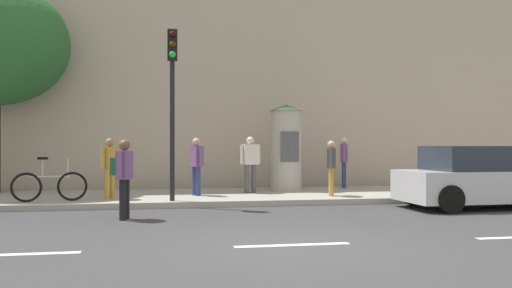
% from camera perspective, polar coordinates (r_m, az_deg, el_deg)
% --- Properties ---
extents(ground_plane, '(80.00, 80.00, 0.00)m').
position_cam_1_polar(ground_plane, '(8.17, 3.98, -10.92)').
color(ground_plane, '#38383A').
extents(sidewalk_curb, '(36.00, 4.00, 0.15)m').
position_cam_1_polar(sidewalk_curb, '(14.99, -2.53, -5.70)').
color(sidewalk_curb, '#9E9B93').
rests_on(sidewalk_curb, ground_plane).
extents(lane_markings, '(25.80, 0.16, 0.01)m').
position_cam_1_polar(lane_markings, '(8.17, 3.98, -10.89)').
color(lane_markings, silver).
rests_on(lane_markings, ground_plane).
extents(building_backdrop, '(36.00, 5.00, 9.43)m').
position_cam_1_polar(building_backdrop, '(20.14, -4.40, 8.97)').
color(building_backdrop, '#B7A893').
rests_on(building_backdrop, ground_plane).
extents(traffic_light, '(0.24, 0.45, 4.20)m').
position_cam_1_polar(traffic_light, '(13.11, -9.09, 6.24)').
color(traffic_light, black).
rests_on(traffic_light, sidewalk_curb).
extents(poster_column, '(1.03, 1.03, 2.63)m').
position_cam_1_polar(poster_column, '(16.07, 3.29, -0.30)').
color(poster_column, '#B2ADA3').
rests_on(poster_column, sidewalk_curb).
extents(pedestrian_in_dark_shirt, '(0.46, 0.56, 1.64)m').
position_cam_1_polar(pedestrian_in_dark_shirt, '(11.12, -14.22, -2.99)').
color(pedestrian_in_dark_shirt, black).
rests_on(pedestrian_in_dark_shirt, ground_plane).
extents(pedestrian_in_red_top, '(0.39, 0.60, 1.63)m').
position_cam_1_polar(pedestrian_in_red_top, '(17.18, 9.54, -1.53)').
color(pedestrian_in_red_top, navy).
rests_on(pedestrian_in_red_top, sidewalk_curb).
extents(pedestrian_in_light_jacket, '(0.62, 0.48, 1.63)m').
position_cam_1_polar(pedestrian_in_light_jacket, '(15.18, -0.66, -1.67)').
color(pedestrian_in_light_jacket, '#4C4C51').
rests_on(pedestrian_in_light_jacket, sidewalk_curb).
extents(pedestrian_near_pole, '(0.37, 0.61, 1.50)m').
position_cam_1_polar(pedestrian_near_pole, '(14.42, 8.18, -2.13)').
color(pedestrian_near_pole, '#B78C33').
rests_on(pedestrian_near_pole, sidewalk_curb).
extents(pedestrian_with_backpack, '(0.42, 0.50, 1.56)m').
position_cam_1_polar(pedestrian_with_backpack, '(13.90, -15.63, -2.11)').
color(pedestrian_with_backpack, '#B78C33').
rests_on(pedestrian_with_backpack, sidewalk_curb).
extents(pedestrian_with_bag, '(0.38, 0.55, 1.58)m').
position_cam_1_polar(pedestrian_with_bag, '(14.47, -6.50, -1.97)').
color(pedestrian_with_bag, navy).
rests_on(pedestrian_with_bag, sidewalk_curb).
extents(bicycle_leaning, '(1.76, 0.32, 1.09)m').
position_cam_1_polar(bicycle_leaning, '(13.81, -21.53, -4.23)').
color(bicycle_leaning, black).
rests_on(bicycle_leaning, sidewalk_curb).
extents(parked_car_silver, '(4.16, 1.95, 1.51)m').
position_cam_1_polar(parked_car_silver, '(13.94, 23.36, -3.45)').
color(parked_car_silver, silver).
rests_on(parked_car_silver, ground_plane).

